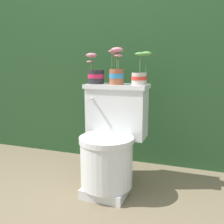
% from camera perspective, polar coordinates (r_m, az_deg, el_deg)
% --- Properties ---
extents(ground_plane, '(12.00, 12.00, 0.00)m').
position_cam_1_polar(ground_plane, '(1.82, -3.03, -18.26)').
color(ground_plane, '#75664C').
extents(hedge_backdrop, '(4.13, 1.10, 1.66)m').
position_cam_1_polar(hedge_backdrop, '(2.76, 6.64, 9.47)').
color(hedge_backdrop, '#234723').
rests_on(hedge_backdrop, ground).
extents(toilet, '(0.45, 0.52, 0.74)m').
position_cam_1_polar(toilet, '(1.77, -0.21, -6.62)').
color(toilet, silver).
rests_on(toilet, ground).
extents(potted_plant_left, '(0.14, 0.12, 0.22)m').
position_cam_1_polar(potted_plant_left, '(1.87, -3.80, 8.66)').
color(potted_plant_left, '#262628').
rests_on(potted_plant_left, toilet).
extents(potted_plant_midleft, '(0.11, 0.12, 0.26)m').
position_cam_1_polar(potted_plant_midleft, '(1.79, 1.04, 9.20)').
color(potted_plant_midleft, '#9E5638').
rests_on(potted_plant_midleft, toilet).
extents(potted_plant_middle, '(0.14, 0.11, 0.23)m').
position_cam_1_polar(potted_plant_middle, '(1.75, 6.35, 8.48)').
color(potted_plant_middle, beige).
rests_on(potted_plant_middle, toilet).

